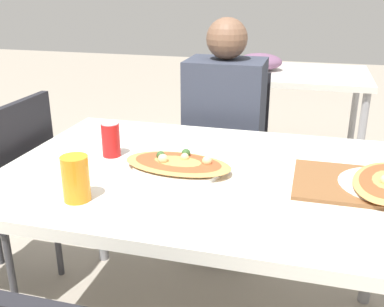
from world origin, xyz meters
name	(u,v)px	position (x,y,z in m)	size (l,w,h in m)	color
dining_table	(205,188)	(0.00, 0.00, 0.67)	(1.38, 0.96, 0.74)	silver
chair_far_seated	(228,150)	(-0.07, 0.81, 0.51)	(0.40, 0.40, 0.91)	black
chair_side_left	(7,191)	(-0.88, 0.08, 0.51)	(0.40, 0.40, 0.91)	black
person_seated	(224,121)	(-0.07, 0.69, 0.70)	(0.37, 0.30, 1.19)	#2D2D38
pizza_main	(178,165)	(-0.09, -0.02, 0.76)	(0.39, 0.30, 0.06)	white
soda_can	(111,140)	(-0.37, 0.05, 0.80)	(0.07, 0.07, 0.12)	red
drink_glass	(76,179)	(-0.31, -0.31, 0.80)	(0.08, 0.08, 0.14)	orange
serving_tray	(370,186)	(0.52, 0.01, 0.74)	(0.47, 0.31, 0.01)	brown
background_table	(284,79)	(0.12, 1.93, 0.68)	(1.10, 0.80, 0.86)	silver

